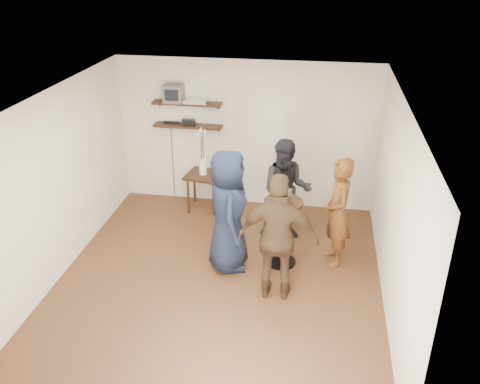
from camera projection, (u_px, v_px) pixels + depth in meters
name	position (u px, v px, depth m)	size (l,w,h in m)	color
room	(217.00, 198.00, 6.60)	(4.58, 5.08, 2.68)	#4F2C19
shelf_upper	(187.00, 103.00, 8.62)	(1.20, 0.25, 0.04)	black
shelf_lower	(188.00, 126.00, 8.79)	(1.20, 0.25, 0.04)	black
crt_monitor	(174.00, 93.00, 8.58)	(0.32, 0.30, 0.30)	#59595B
dvd_deck	(196.00, 101.00, 8.57)	(0.40, 0.24, 0.06)	silver
radio	(189.00, 122.00, 8.76)	(0.22, 0.10, 0.10)	black
power_strip	(172.00, 122.00, 8.87)	(0.30, 0.05, 0.03)	black
side_table	(203.00, 180.00, 8.91)	(0.64, 0.64, 0.67)	black
vase_lilies	(203.00, 159.00, 8.74)	(0.19, 0.19, 0.90)	white
drinks_table	(283.00, 224.00, 7.29)	(0.56, 0.56, 1.03)	black
wine_glass_fl	(280.00, 194.00, 7.05)	(0.06, 0.06, 0.19)	silver
wine_glass_fr	(289.00, 194.00, 7.02)	(0.07, 0.07, 0.21)	silver
wine_glass_bl	(283.00, 189.00, 7.13)	(0.07, 0.07, 0.22)	silver
wine_glass_br	(285.00, 193.00, 7.07)	(0.06, 0.06, 0.19)	silver
person_plaid	(337.00, 212.00, 7.26)	(0.60, 0.39, 1.65)	#A11512
person_dark	(286.00, 190.00, 7.92)	(0.80, 0.62, 1.64)	black
person_navy	(228.00, 211.00, 7.12)	(0.88, 0.58, 1.81)	black
person_brown	(278.00, 238.00, 6.49)	(1.04, 0.43, 1.77)	#452F1D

